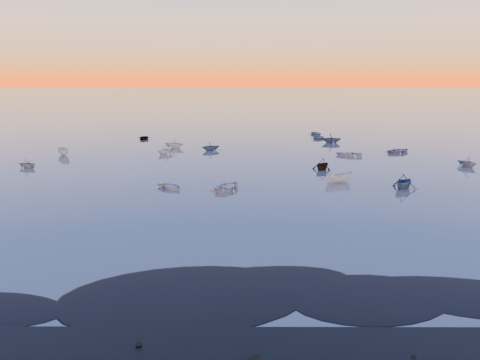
# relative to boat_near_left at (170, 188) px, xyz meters

# --- Properties ---
(ground) EXTENTS (600.00, 600.00, 0.00)m
(ground) POSITION_rel_boat_near_left_xyz_m (8.33, 70.63, 0.00)
(ground) COLOR #686057
(ground) RESTS_ON ground
(mud_lobes) EXTENTS (140.00, 6.00, 0.07)m
(mud_lobes) POSITION_rel_boat_near_left_xyz_m (8.33, -30.37, 0.01)
(mud_lobes) COLOR black
(mud_lobes) RESTS_ON ground
(moored_fleet) EXTENTS (124.00, 58.00, 1.20)m
(moored_fleet) POSITION_rel_boat_near_left_xyz_m (8.33, 23.63, 0.00)
(moored_fleet) COLOR silver
(moored_fleet) RESTS_ON ground
(boat_near_left) EXTENTS (3.81, 3.90, 0.96)m
(boat_near_left) POSITION_rel_boat_near_left_xyz_m (0.00, 0.00, 0.00)
(boat_near_left) COLOR silver
(boat_near_left) RESTS_ON ground
(boat_near_center) EXTENTS (2.68, 4.11, 1.32)m
(boat_near_center) POSITION_rel_boat_near_left_xyz_m (21.65, 3.59, 0.00)
(boat_near_center) COLOR silver
(boat_near_center) RESTS_ON ground
(boat_near_right) EXTENTS (3.79, 3.02, 1.21)m
(boat_near_right) POSITION_rel_boat_near_left_xyz_m (43.27, 13.74, 0.00)
(boat_near_right) COLOR gray
(boat_near_right) RESTS_ON ground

